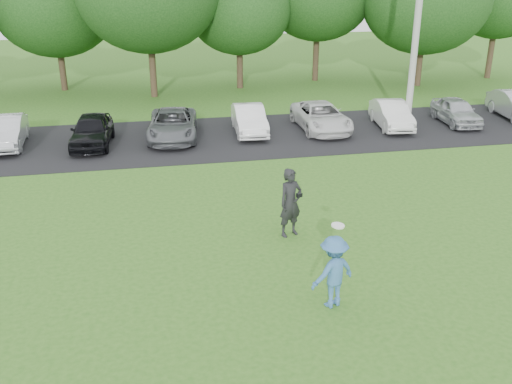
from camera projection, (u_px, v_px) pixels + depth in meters
ground at (289, 311)px, 11.90m from camera, size 100.00×100.00×0.00m
parking_lot at (211, 138)px, 23.73m from camera, size 32.00×6.50×0.03m
utility_pole at (419, 5)px, 23.18m from camera, size 0.28×0.28×10.39m
frisbee_player at (333, 272)px, 11.82m from camera, size 1.17×0.92×1.90m
camera_bystander at (291, 203)px, 14.90m from camera, size 0.79×0.67×1.86m
parked_cars at (194, 124)px, 23.44m from camera, size 30.54×4.75×1.26m
tree_row at (213, 0)px, 31.07m from camera, size 42.39×9.85×8.64m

